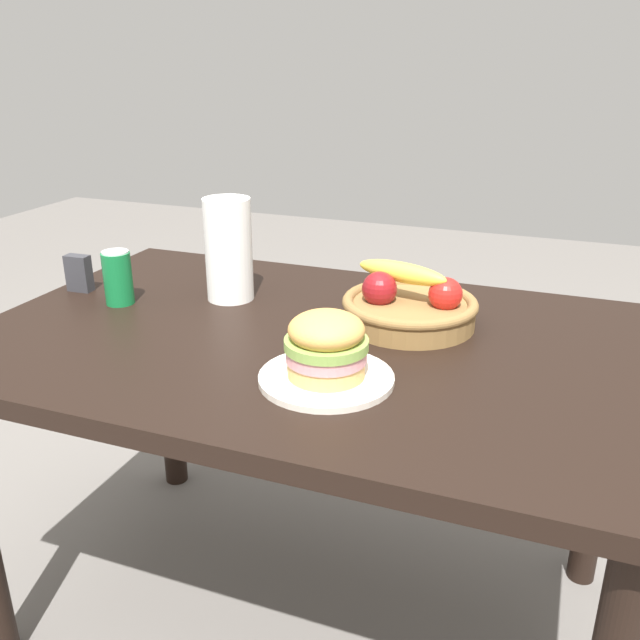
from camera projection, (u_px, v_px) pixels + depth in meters
ground_plane at (313, 612)px, 1.69m from camera, size 8.00×8.00×0.00m
dining_table at (311, 378)px, 1.45m from camera, size 1.40×0.90×0.75m
plate at (326, 378)px, 1.21m from camera, size 0.24×0.24×0.01m
sandwich at (326, 345)px, 1.19m from camera, size 0.15×0.15×0.12m
soda_can at (118, 278)px, 1.57m from camera, size 0.07×0.07×0.13m
fruit_basket at (409, 306)px, 1.45m from camera, size 0.29×0.29×0.14m
paper_towel_roll at (229, 250)px, 1.58m from camera, size 0.11×0.11×0.24m
napkin_holder at (79, 273)px, 1.66m from camera, size 0.06×0.03×0.09m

